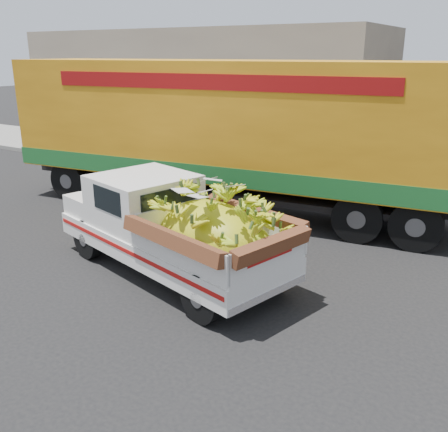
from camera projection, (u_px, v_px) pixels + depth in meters
The scene contains 6 objects.
ground at pixel (137, 256), 10.25m from camera, with size 100.00×100.00×0.00m, color black.
curb at pixel (272, 187), 15.23m from camera, with size 60.00×0.25×0.15m, color gray.
sidewalk at pixel (299, 173), 16.93m from camera, with size 60.00×4.00×0.14m, color gray.
building_left at pixel (201, 83), 24.93m from camera, with size 18.00×6.00×5.00m, color gray.
pickup_truck at pixel (182, 230), 8.95m from camera, with size 5.29×3.04×1.75m.
semi_trailer at pixel (231, 130), 12.61m from camera, with size 12.04×3.91×3.80m.
Camera 1 is at (6.49, -7.14, 3.98)m, focal length 40.00 mm.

